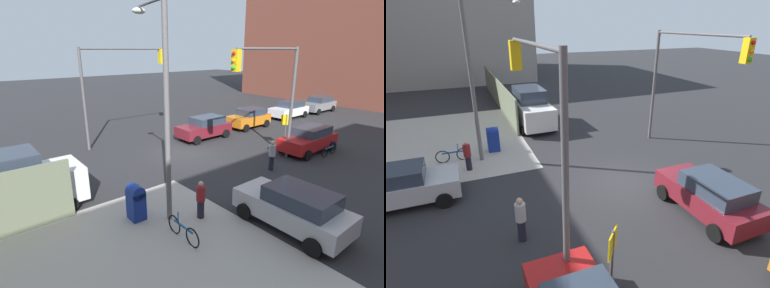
% 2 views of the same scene
% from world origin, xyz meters
% --- Properties ---
extents(ground_plane, '(120.00, 120.00, 0.00)m').
position_xyz_m(ground_plane, '(0.00, 0.00, 0.00)').
color(ground_plane, '#28282B').
extents(building_brick_west, '(16.00, 28.00, 21.27)m').
position_xyz_m(building_brick_west, '(-32.00, -2.80, 10.63)').
color(building_brick_west, brown).
rests_on(building_brick_west, ground).
extents(traffic_signal_nw_corner, '(5.25, 0.36, 6.50)m').
position_xyz_m(traffic_signal_nw_corner, '(-2.51, 4.50, 4.62)').
color(traffic_signal_nw_corner, '#59595B').
rests_on(traffic_signal_nw_corner, ground).
extents(traffic_signal_se_corner, '(6.23, 0.36, 6.50)m').
position_xyz_m(traffic_signal_se_corner, '(2.09, -4.50, 4.67)').
color(traffic_signal_se_corner, '#59595B').
rests_on(traffic_signal_se_corner, ground).
extents(street_lamp_corner, '(0.80, 2.64, 8.00)m').
position_xyz_m(street_lamp_corner, '(5.14, 5.44, 4.70)').
color(street_lamp_corner, slate).
rests_on(street_lamp_corner, ground).
extents(warning_sign_two_way, '(0.48, 0.48, 2.40)m').
position_xyz_m(warning_sign_two_way, '(-5.40, 3.65, 1.64)').
color(warning_sign_two_way, '#4C4C4C').
rests_on(warning_sign_two_way, ground).
extents(mailbox_blue, '(0.56, 0.64, 1.43)m').
position_xyz_m(mailbox_blue, '(6.20, 5.00, 0.76)').
color(mailbox_blue, navy).
rests_on(mailbox_blue, ground).
extents(fire_hydrant, '(0.26, 0.26, 0.94)m').
position_xyz_m(fire_hydrant, '(-5.00, -4.20, 0.49)').
color(fire_hydrant, red).
rests_on(fire_hydrant, ground).
extents(coupe_white, '(4.13, 2.02, 1.62)m').
position_xyz_m(coupe_white, '(-14.20, -1.89, 0.84)').
color(coupe_white, white).
rests_on(coupe_white, ground).
extents(sedan_red, '(4.30, 2.02, 1.62)m').
position_xyz_m(sedan_red, '(-6.44, 4.75, 0.84)').
color(sedan_red, '#B21919').
rests_on(sedan_red, ground).
extents(sedan_silver, '(2.02, 4.22, 1.62)m').
position_xyz_m(sedan_silver, '(2.02, 9.16, 0.84)').
color(sedan_silver, '#B7BABF').
rests_on(sedan_silver, ground).
extents(sedan_orange, '(3.82, 2.02, 1.62)m').
position_xyz_m(sedan_orange, '(-8.31, -1.86, 0.84)').
color(sedan_orange, orange).
rests_on(sedan_orange, ground).
extents(sedan_maroon, '(4.14, 2.02, 1.62)m').
position_xyz_m(sedan_maroon, '(-3.22, -1.74, 0.84)').
color(sedan_maroon, maroon).
rests_on(sedan_maroon, ground).
extents(sedan_gray, '(4.28, 2.02, 1.62)m').
position_xyz_m(sedan_gray, '(-19.14, -1.64, 0.84)').
color(sedan_gray, slate).
rests_on(sedan_gray, ground).
extents(van_white_delivery, '(5.40, 2.32, 2.62)m').
position_xyz_m(van_white_delivery, '(9.99, 1.80, 1.28)').
color(van_white_delivery, white).
rests_on(van_white_delivery, ground).
extents(pedestrian_crossing, '(0.36, 0.36, 1.67)m').
position_xyz_m(pedestrian_crossing, '(-2.00, 5.20, 0.86)').
color(pedestrian_crossing, '#B2B2B7').
rests_on(pedestrian_crossing, ground).
extents(pedestrian_waiting, '(0.36, 0.36, 1.55)m').
position_xyz_m(pedestrian_waiting, '(4.20, 6.50, 0.80)').
color(pedestrian_waiting, maroon).
rests_on(pedestrian_waiting, ground).
extents(bicycle_leaning_on_fence, '(0.05, 1.75, 0.97)m').
position_xyz_m(bicycle_leaning_on_fence, '(5.60, 7.20, 0.35)').
color(bicycle_leaning_on_fence, black).
rests_on(bicycle_leaning_on_fence, ground).
extents(bicycle_at_crosswalk, '(1.75, 0.05, 0.97)m').
position_xyz_m(bicycle_at_crosswalk, '(-6.80, 6.00, 0.35)').
color(bicycle_at_crosswalk, black).
rests_on(bicycle_at_crosswalk, ground).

